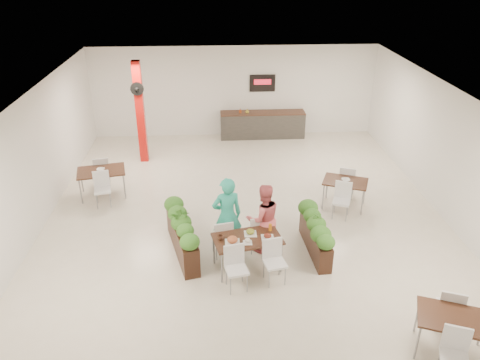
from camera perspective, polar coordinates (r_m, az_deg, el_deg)
The scene contains 12 objects.
ground at distance 11.92m, azimuth 0.68°, elevation -4.63°, with size 12.00×12.00×0.00m, color beige.
room_shell at distance 11.03m, azimuth 0.73°, elevation 4.34°, with size 10.10×12.10×3.22m.
red_column at distance 14.86m, azimuth -12.07°, elevation 8.17°, with size 0.40×0.41×3.20m.
service_counter at distance 16.92m, azimuth 2.75°, elevation 6.83°, with size 3.00×0.64×2.20m.
main_table at distance 9.84m, azimuth 0.86°, elevation -7.65°, with size 1.54×1.84×0.92m.
diner_man at distance 10.23m, azimuth -1.59°, elevation -4.38°, with size 0.67×0.44×1.83m, color #2AB69C.
diner_woman at distance 10.33m, azimuth 2.87°, elevation -4.71°, with size 0.79×0.62×1.63m, color #E9676F.
planter_left at distance 10.46m, azimuth -7.10°, elevation -6.28°, with size 0.84×2.10×1.13m.
planter_right at distance 10.57m, azimuth 9.21°, elevation -6.33°, with size 0.49×1.85×0.96m.
side_table_a at distance 13.26m, azimuth -16.54°, elevation 0.67°, with size 1.40×1.67×0.92m.
side_table_b at distance 12.46m, azimuth 12.69°, elevation -0.63°, with size 1.31×1.66×0.92m.
side_table_c at distance 8.76m, azimuth 24.58°, elevation -15.63°, with size 1.36×1.66×0.92m.
Camera 1 is at (-0.74, -10.19, 6.14)m, focal length 35.00 mm.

